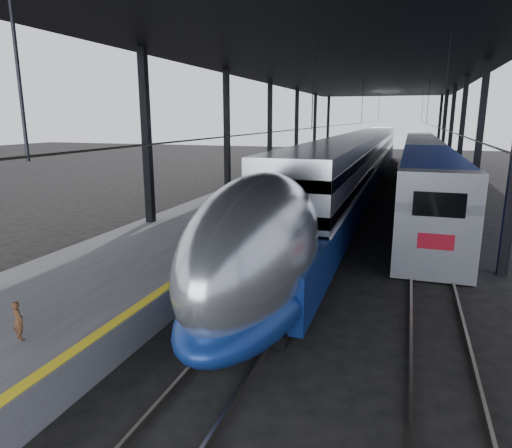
% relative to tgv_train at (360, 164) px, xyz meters
% --- Properties ---
extents(ground, '(160.00, 160.00, 0.00)m').
position_rel_tgv_train_xyz_m(ground, '(-2.00, -25.32, -2.15)').
color(ground, black).
rests_on(ground, ground).
extents(platform, '(6.00, 80.00, 1.00)m').
position_rel_tgv_train_xyz_m(platform, '(-5.50, -5.32, -1.65)').
color(platform, '#4C4C4F').
rests_on(platform, ground).
extents(yellow_strip, '(0.30, 80.00, 0.01)m').
position_rel_tgv_train_xyz_m(yellow_strip, '(-2.70, -5.32, -1.14)').
color(yellow_strip, yellow).
rests_on(yellow_strip, platform).
extents(rails, '(6.52, 80.00, 0.16)m').
position_rel_tgv_train_xyz_m(rails, '(2.50, -5.32, -2.07)').
color(rails, slate).
rests_on(rails, ground).
extents(canopy, '(18.00, 75.00, 9.47)m').
position_rel_tgv_train_xyz_m(canopy, '(-0.10, -5.32, 6.97)').
color(canopy, black).
rests_on(canopy, ground).
extents(tgv_train, '(3.20, 65.20, 4.59)m').
position_rel_tgv_train_xyz_m(tgv_train, '(0.00, 0.00, 0.00)').
color(tgv_train, '#ABAEB2').
rests_on(tgv_train, ground).
extents(second_train, '(2.95, 56.05, 4.06)m').
position_rel_tgv_train_xyz_m(second_train, '(5.00, 5.02, -0.09)').
color(second_train, navy).
rests_on(second_train, ground).
extents(child, '(0.39, 0.32, 0.92)m').
position_rel_tgv_train_xyz_m(child, '(-4.21, -31.90, -0.68)').
color(child, '#4F301A').
rests_on(child, platform).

